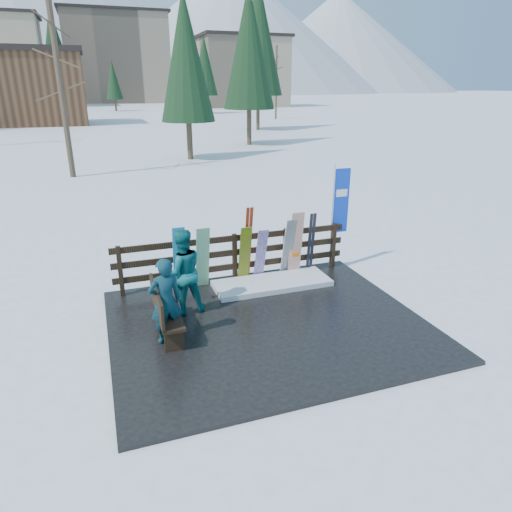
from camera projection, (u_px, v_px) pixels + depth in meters
name	position (u px, v px, depth m)	size (l,w,h in m)	color
ground	(267.00, 325.00, 9.01)	(700.00, 700.00, 0.00)	white
deck	(268.00, 324.00, 8.99)	(6.00, 5.00, 0.08)	black
fence	(235.00, 254.00, 10.69)	(5.60, 0.10, 1.15)	black
snow_patch	(272.00, 283.00, 10.59)	(2.70, 1.00, 0.12)	white
bench	(164.00, 310.00, 8.33)	(0.41, 1.50, 0.97)	black
snowboard_0	(179.00, 259.00, 10.04)	(0.27, 0.03, 1.56)	#269ACA
snowboard_1	(203.00, 258.00, 10.21)	(0.30, 0.03, 1.53)	white
snowboard_2	(245.00, 254.00, 10.53)	(0.26, 0.03, 1.44)	#C3D510
snowboard_3	(261.00, 254.00, 10.68)	(0.24, 0.03, 1.36)	silver
snowboard_4	(288.00, 248.00, 10.86)	(0.25, 0.03, 1.53)	black
snowboard_5	(296.00, 244.00, 10.90)	(0.31, 0.03, 1.62)	white
ski_pair_a	(248.00, 244.00, 10.55)	(0.16, 0.35, 1.84)	#AC2F15
ski_pair_b	(311.00, 243.00, 11.11)	(0.17, 0.16, 1.53)	black
rental_flag	(339.00, 205.00, 11.25)	(0.45, 0.04, 2.60)	silver
person_front	(166.00, 301.00, 8.04)	(0.59, 0.38, 1.60)	#0F4848
person_back	(182.00, 272.00, 9.09)	(0.86, 0.67, 1.76)	#11666B
resort_buildings	(100.00, 61.00, 107.88)	(73.00, 87.60, 22.60)	tan
trees	(153.00, 72.00, 52.13)	(41.96, 68.64, 13.91)	#382B1E
mountains	(63.00, 6.00, 278.38)	(520.00, 260.00, 120.00)	white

